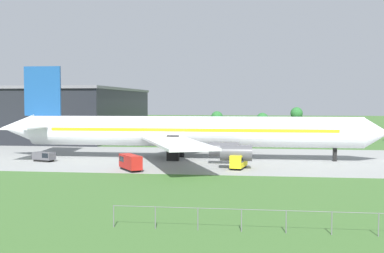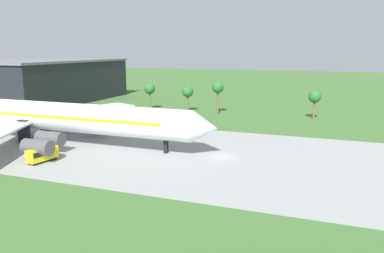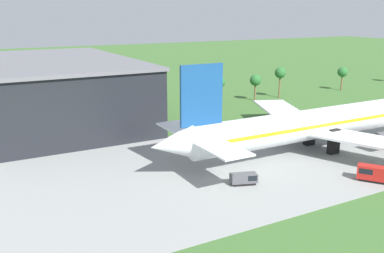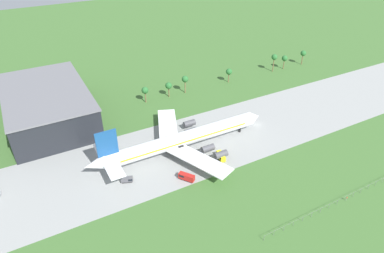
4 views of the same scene
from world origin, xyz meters
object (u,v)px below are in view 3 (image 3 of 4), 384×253
Objects in this scene: jet_airliner at (330,122)px; fuel_truck at (376,174)px; terminal_building at (56,89)px; catering_van at (245,178)px.

fuel_truck is at bearing -112.08° from jet_airliner.
jet_airliner reaches higher than fuel_truck.
jet_airliner is 19.35m from fuel_truck.
jet_airliner is 68.86m from terminal_building.
fuel_truck is 22.04m from catering_van.
fuel_truck reaches higher than catering_van.
terminal_building is at bearing 106.26° from catering_van.
catering_van is at bearing 153.92° from fuel_truck.
fuel_truck is (-7.10, -17.51, -4.19)m from jet_airliner.
catering_van is (-19.79, 9.69, -0.44)m from fuel_truck.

